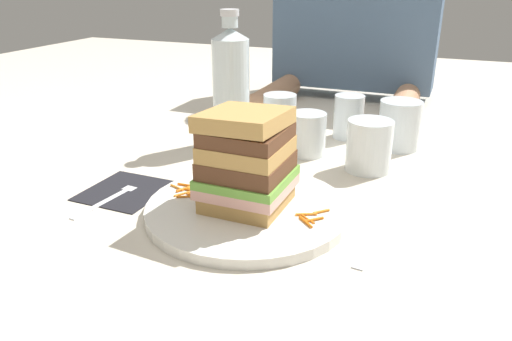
{
  "coord_description": "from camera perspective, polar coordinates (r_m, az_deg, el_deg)",
  "views": [
    {
      "loc": [
        0.24,
        -0.58,
        0.32
      ],
      "look_at": [
        -0.01,
        0.03,
        0.05
      ],
      "focal_mm": 34.9,
      "sensor_mm": 36.0,
      "label": 1
    }
  ],
  "objects": [
    {
      "name": "napkin_dark",
      "position": [
        0.81,
        -14.68,
        -2.19
      ],
      "size": [
        0.12,
        0.13,
        0.0
      ],
      "primitive_type": "cube",
      "rotation": [
        0.0,
        0.0,
        -0.02
      ],
      "color": "black",
      "rests_on": "ground_plane"
    },
    {
      "name": "carrot_shred_5",
      "position": [
        0.76,
        -8.21,
        -2.08
      ],
      "size": [
        0.02,
        0.03,
        0.0
      ],
      "primitive_type": "cylinder",
      "rotation": [
        0.0,
        1.57,
        1.11
      ],
      "color": "orange",
      "rests_on": "main_plate"
    },
    {
      "name": "sandwich",
      "position": [
        0.68,
        -1.0,
        1.19
      ],
      "size": [
        0.12,
        0.12,
        0.14
      ],
      "color": "tan",
      "rests_on": "main_plate"
    },
    {
      "name": "empty_tumbler_0",
      "position": [
        1.04,
        10.56,
        6.08
      ],
      "size": [
        0.06,
        0.06,
        0.09
      ],
      "primitive_type": "cylinder",
      "color": "silver",
      "rests_on": "ground_plane"
    },
    {
      "name": "fork",
      "position": [
        0.79,
        -15.78,
        -2.56
      ],
      "size": [
        0.03,
        0.17,
        0.0
      ],
      "color": "silver",
      "rests_on": "napkin_dark"
    },
    {
      "name": "water_bottle",
      "position": [
        0.96,
        -2.88,
        9.6
      ],
      "size": [
        0.07,
        0.07,
        0.26
      ],
      "color": "silver",
      "rests_on": "ground_plane"
    },
    {
      "name": "main_plate",
      "position": [
        0.71,
        -0.92,
        -4.4
      ],
      "size": [
        0.29,
        0.29,
        0.01
      ],
      "primitive_type": "cylinder",
      "color": "white",
      "rests_on": "ground_plane"
    },
    {
      "name": "knife",
      "position": [
        0.68,
        14.16,
        -7.08
      ],
      "size": [
        0.04,
        0.2,
        0.0
      ],
      "color": "silver",
      "rests_on": "ground_plane"
    },
    {
      "name": "carrot_shred_1",
      "position": [
        0.73,
        -7.12,
        -3.0
      ],
      "size": [
        0.03,
        0.01,
        0.0
      ],
      "primitive_type": "cylinder",
      "rotation": [
        0.0,
        1.57,
        2.77
      ],
      "color": "orange",
      "rests_on": "main_plate"
    },
    {
      "name": "carrot_shred_11",
      "position": [
        0.67,
        6.0,
        -5.58
      ],
      "size": [
        0.02,
        0.02,
        0.0
      ],
      "primitive_type": "cylinder",
      "rotation": [
        0.0,
        1.57,
        2.52
      ],
      "color": "orange",
      "rests_on": "main_plate"
    },
    {
      "name": "empty_tumbler_3",
      "position": [
        0.93,
        5.68,
        4.22
      ],
      "size": [
        0.07,
        0.07,
        0.08
      ],
      "primitive_type": "cylinder",
      "color": "silver",
      "rests_on": "ground_plane"
    },
    {
      "name": "carrot_shred_3",
      "position": [
        0.75,
        -6.76,
        -2.2
      ],
      "size": [
        0.01,
        0.02,
        0.0
      ],
      "primitive_type": "cylinder",
      "rotation": [
        0.0,
        1.57,
        5.03
      ],
      "color": "orange",
      "rests_on": "main_plate"
    },
    {
      "name": "carrot_shred_10",
      "position": [
        0.67,
        5.69,
        -5.12
      ],
      "size": [
        0.03,
        0.02,
        0.0
      ],
      "primitive_type": "cylinder",
      "rotation": [
        0.0,
        1.57,
        3.6
      ],
      "color": "orange",
      "rests_on": "main_plate"
    },
    {
      "name": "carrot_shred_8",
      "position": [
        0.73,
        -8.13,
        -2.98
      ],
      "size": [
        0.02,
        0.01,
        0.0
      ],
      "primitive_type": "cylinder",
      "rotation": [
        0.0,
        1.57,
        3.59
      ],
      "color": "orange",
      "rests_on": "main_plate"
    },
    {
      "name": "carrot_shred_9",
      "position": [
        0.75,
        -7.51,
        -2.27
      ],
      "size": [
        0.03,
        0.01,
        0.0
      ],
      "primitive_type": "cylinder",
      "rotation": [
        0.0,
        1.57,
        6.08
      ],
      "color": "orange",
      "rests_on": "main_plate"
    },
    {
      "name": "carrot_shred_6",
      "position": [
        0.76,
        -7.4,
        -1.86
      ],
      "size": [
        0.01,
        0.02,
        0.0
      ],
      "primitive_type": "cylinder",
      "rotation": [
        0.0,
        1.57,
        4.58
      ],
      "color": "orange",
      "rests_on": "main_plate"
    },
    {
      "name": "carrot_shred_13",
      "position": [
        0.66,
        6.74,
        -5.59
      ],
      "size": [
        0.02,
        0.02,
        0.0
      ],
      "primitive_type": "cylinder",
      "rotation": [
        0.0,
        1.57,
        3.92
      ],
      "color": "orange",
      "rests_on": "main_plate"
    },
    {
      "name": "carrot_shred_4",
      "position": [
        0.74,
        -8.49,
        -2.66
      ],
      "size": [
        0.02,
        0.02,
        0.0
      ],
      "primitive_type": "cylinder",
      "rotation": [
        0.0,
        1.57,
        4.12
      ],
      "color": "orange",
      "rests_on": "main_plate"
    },
    {
      "name": "carrot_shred_7",
      "position": [
        0.74,
        -6.43,
        -2.53
      ],
      "size": [
        0.03,
        0.02,
        0.0
      ],
      "primitive_type": "cylinder",
      "rotation": [
        0.0,
        1.57,
        0.66
      ],
      "color": "orange",
      "rests_on": "main_plate"
    },
    {
      "name": "empty_tumbler_2",
      "position": [
        0.99,
        16.1,
        5.05
      ],
      "size": [
        0.08,
        0.08,
        0.09
      ],
      "primitive_type": "cylinder",
      "color": "silver",
      "rests_on": "ground_plane"
    },
    {
      "name": "carrot_shred_14",
      "position": [
        0.69,
        7.51,
        -4.67
      ],
      "size": [
        0.02,
        0.02,
        0.0
      ],
      "primitive_type": "cylinder",
      "rotation": [
        0.0,
        1.57,
        3.94
      ],
      "color": "orange",
      "rests_on": "main_plate"
    },
    {
      "name": "ground_plane",
      "position": [
        0.71,
        -0.5,
        -5.11
      ],
      "size": [
        3.0,
        3.0,
        0.0
      ],
      "primitive_type": "plane",
      "color": "beige"
    },
    {
      "name": "carrot_shred_0",
      "position": [
        0.77,
        -8.08,
        -1.65
      ],
      "size": [
        0.03,
        0.0,
        0.0
      ],
      "primitive_type": "cylinder",
      "rotation": [
        0.0,
        1.57,
        3.15
      ],
      "color": "orange",
      "rests_on": "main_plate"
    },
    {
      "name": "juice_glass",
      "position": [
        0.87,
        12.8,
        2.48
      ],
      "size": [
        0.08,
        0.08,
        0.09
      ],
      "color": "white",
      "rests_on": "ground_plane"
    },
    {
      "name": "empty_tumbler_1",
      "position": [
        1.02,
        2.73,
        6.22
      ],
      "size": [
        0.07,
        0.07,
        0.09
      ],
      "primitive_type": "cylinder",
      "color": "silver",
      "rests_on": "ground_plane"
    },
    {
      "name": "carrot_shred_2",
      "position": [
        0.76,
        -9.04,
        -1.94
      ],
      "size": [
        0.03,
        0.01,
        0.0
      ],
      "primitive_type": "cylinder",
      "rotation": [
        0.0,
        1.57,
        5.91
      ],
      "color": "orange",
      "rests_on": "main_plate"
    },
    {
      "name": "carrot_shred_12",
      "position": [
        0.66,
        5.7,
        -5.88
      ],
      "size": [
        0.03,
        0.02,
        0.0
      ],
      "primitive_type": "cylinder",
      "rotation": [
        0.0,
        1.57,
        5.53
      ],
      "color": "orange",
      "rests_on": "main_plate"
    }
  ]
}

